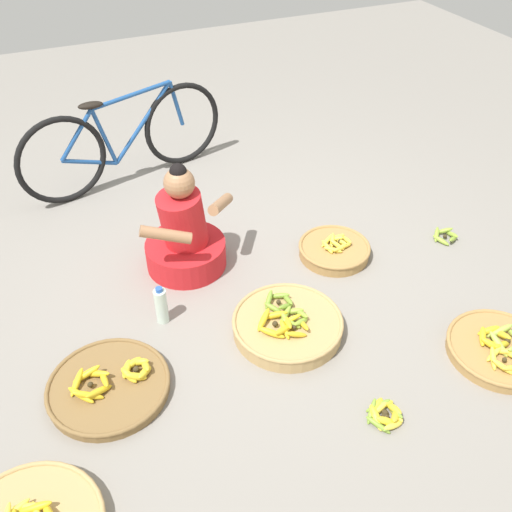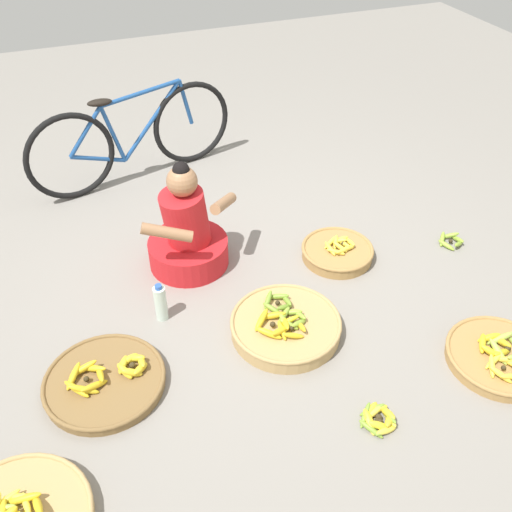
{
  "view_description": "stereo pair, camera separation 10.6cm",
  "coord_description": "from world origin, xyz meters",
  "px_view_note": "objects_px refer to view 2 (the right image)",
  "views": [
    {
      "loc": [
        -1.01,
        -2.54,
        2.4
      ],
      "look_at": [
        0.0,
        -0.2,
        0.35
      ],
      "focal_mm": 39.83,
      "sensor_mm": 36.0,
      "label": 1
    },
    {
      "loc": [
        -0.91,
        -2.58,
        2.4
      ],
      "look_at": [
        0.0,
        -0.2,
        0.35
      ],
      "focal_mm": 39.83,
      "sensor_mm": 36.0,
      "label": 2
    }
  ],
  "objects_px": {
    "banana_basket_front_center": "(285,325)",
    "loose_bananas_back_right": "(451,241)",
    "vendor_woman_front": "(187,234)",
    "bicycle_leaning": "(134,137)",
    "banana_basket_front_left": "(338,252)",
    "loose_bananas_near_vendor": "(378,419)",
    "water_bottle": "(161,303)",
    "banana_basket_mid_right": "(500,356)",
    "banana_basket_front_right": "(105,381)"
  },
  "relations": [
    {
      "from": "vendor_woman_front",
      "to": "banana_basket_front_right",
      "type": "distance_m",
      "value": 1.09
    },
    {
      "from": "water_bottle",
      "to": "banana_basket_front_left",
      "type": "bearing_deg",
      "value": 6.42
    },
    {
      "from": "banana_basket_front_center",
      "to": "loose_bananas_near_vendor",
      "type": "bearing_deg",
      "value": -75.36
    },
    {
      "from": "banana_basket_front_center",
      "to": "loose_bananas_back_right",
      "type": "distance_m",
      "value": 1.45
    },
    {
      "from": "vendor_woman_front",
      "to": "banana_basket_front_center",
      "type": "xyz_separation_m",
      "value": [
        0.34,
        -0.81,
        -0.18
      ]
    },
    {
      "from": "banana_basket_front_right",
      "to": "water_bottle",
      "type": "relative_size",
      "value": 2.51
    },
    {
      "from": "vendor_woman_front",
      "to": "loose_bananas_near_vendor",
      "type": "relative_size",
      "value": 3.61
    },
    {
      "from": "bicycle_leaning",
      "to": "banana_basket_front_left",
      "type": "relative_size",
      "value": 3.47
    },
    {
      "from": "vendor_woman_front",
      "to": "water_bottle",
      "type": "xyz_separation_m",
      "value": [
        -0.29,
        -0.44,
        -0.12
      ]
    },
    {
      "from": "banana_basket_front_left",
      "to": "loose_bananas_near_vendor",
      "type": "distance_m",
      "value": 1.3
    },
    {
      "from": "loose_bananas_near_vendor",
      "to": "water_bottle",
      "type": "bearing_deg",
      "value": 126.92
    },
    {
      "from": "bicycle_leaning",
      "to": "banana_basket_front_right",
      "type": "bearing_deg",
      "value": -106.44
    },
    {
      "from": "bicycle_leaning",
      "to": "banana_basket_front_right",
      "type": "distance_m",
      "value": 2.14
    },
    {
      "from": "bicycle_leaning",
      "to": "water_bottle",
      "type": "xyz_separation_m",
      "value": [
        -0.2,
        -1.65,
        -0.24
      ]
    },
    {
      "from": "banana_basket_front_right",
      "to": "loose_bananas_back_right",
      "type": "bearing_deg",
      "value": 8.89
    },
    {
      "from": "banana_basket_front_right",
      "to": "banana_basket_front_center",
      "type": "bearing_deg",
      "value": 0.77
    },
    {
      "from": "banana_basket_front_left",
      "to": "water_bottle",
      "type": "distance_m",
      "value": 1.24
    },
    {
      "from": "banana_basket_front_left",
      "to": "loose_bananas_near_vendor",
      "type": "bearing_deg",
      "value": -108.35
    },
    {
      "from": "water_bottle",
      "to": "loose_bananas_near_vendor",
      "type": "bearing_deg",
      "value": -53.08
    },
    {
      "from": "bicycle_leaning",
      "to": "loose_bananas_back_right",
      "type": "height_order",
      "value": "bicycle_leaning"
    },
    {
      "from": "vendor_woman_front",
      "to": "loose_bananas_near_vendor",
      "type": "distance_m",
      "value": 1.63
    },
    {
      "from": "loose_bananas_back_right",
      "to": "water_bottle",
      "type": "distance_m",
      "value": 2.04
    },
    {
      "from": "bicycle_leaning",
      "to": "water_bottle",
      "type": "height_order",
      "value": "bicycle_leaning"
    },
    {
      "from": "banana_basket_front_right",
      "to": "bicycle_leaning",
      "type": "bearing_deg",
      "value": 73.56
    },
    {
      "from": "loose_bananas_near_vendor",
      "to": "loose_bananas_back_right",
      "type": "xyz_separation_m",
      "value": [
        1.21,
        1.09,
        -0.0
      ]
    },
    {
      "from": "banana_basket_front_left",
      "to": "banana_basket_mid_right",
      "type": "distance_m",
      "value": 1.2
    },
    {
      "from": "vendor_woman_front",
      "to": "banana_basket_front_left",
      "type": "xyz_separation_m",
      "value": [
        0.94,
        -0.3,
        -0.19
      ]
    },
    {
      "from": "banana_basket_front_center",
      "to": "water_bottle",
      "type": "height_order",
      "value": "water_bottle"
    },
    {
      "from": "vendor_woman_front",
      "to": "loose_bananas_back_right",
      "type": "height_order",
      "value": "vendor_woman_front"
    },
    {
      "from": "loose_bananas_near_vendor",
      "to": "water_bottle",
      "type": "xyz_separation_m",
      "value": [
        -0.82,
        1.09,
        0.09
      ]
    },
    {
      "from": "bicycle_leaning",
      "to": "banana_basket_front_center",
      "type": "distance_m",
      "value": 2.08
    },
    {
      "from": "loose_bananas_back_right",
      "to": "water_bottle",
      "type": "xyz_separation_m",
      "value": [
        -2.03,
        0.01,
        0.09
      ]
    },
    {
      "from": "water_bottle",
      "to": "banana_basket_mid_right",
      "type": "bearing_deg",
      "value": -31.17
    },
    {
      "from": "loose_bananas_near_vendor",
      "to": "water_bottle",
      "type": "distance_m",
      "value": 1.37
    },
    {
      "from": "loose_bananas_back_right",
      "to": "banana_basket_mid_right",
      "type": "bearing_deg",
      "value": -112.08
    },
    {
      "from": "banana_basket_front_right",
      "to": "loose_bananas_back_right",
      "type": "distance_m",
      "value": 2.46
    },
    {
      "from": "vendor_woman_front",
      "to": "banana_basket_front_center",
      "type": "bearing_deg",
      "value": -67.06
    },
    {
      "from": "banana_basket_front_center",
      "to": "water_bottle",
      "type": "relative_size",
      "value": 2.5
    },
    {
      "from": "banana_basket_mid_right",
      "to": "water_bottle",
      "type": "xyz_separation_m",
      "value": [
        -1.64,
        0.99,
        0.08
      ]
    },
    {
      "from": "banana_basket_front_center",
      "to": "loose_bananas_near_vendor",
      "type": "relative_size",
      "value": 3.05
    },
    {
      "from": "loose_bananas_back_right",
      "to": "water_bottle",
      "type": "bearing_deg",
      "value": 179.85
    },
    {
      "from": "loose_bananas_near_vendor",
      "to": "loose_bananas_back_right",
      "type": "height_order",
      "value": "loose_bananas_near_vendor"
    },
    {
      "from": "loose_bananas_back_right",
      "to": "water_bottle",
      "type": "relative_size",
      "value": 0.75
    },
    {
      "from": "vendor_woman_front",
      "to": "loose_bananas_back_right",
      "type": "relative_size",
      "value": 3.95
    },
    {
      "from": "banana_basket_mid_right",
      "to": "water_bottle",
      "type": "distance_m",
      "value": 1.91
    },
    {
      "from": "loose_bananas_near_vendor",
      "to": "loose_bananas_back_right",
      "type": "bearing_deg",
      "value": 41.9
    },
    {
      "from": "loose_bananas_back_right",
      "to": "loose_bananas_near_vendor",
      "type": "bearing_deg",
      "value": -138.1
    },
    {
      "from": "banana_basket_front_center",
      "to": "vendor_woman_front",
      "type": "bearing_deg",
      "value": 112.94
    },
    {
      "from": "banana_basket_front_center",
      "to": "bicycle_leaning",
      "type": "bearing_deg",
      "value": 102.05
    },
    {
      "from": "bicycle_leaning",
      "to": "loose_bananas_near_vendor",
      "type": "height_order",
      "value": "bicycle_leaning"
    }
  ]
}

